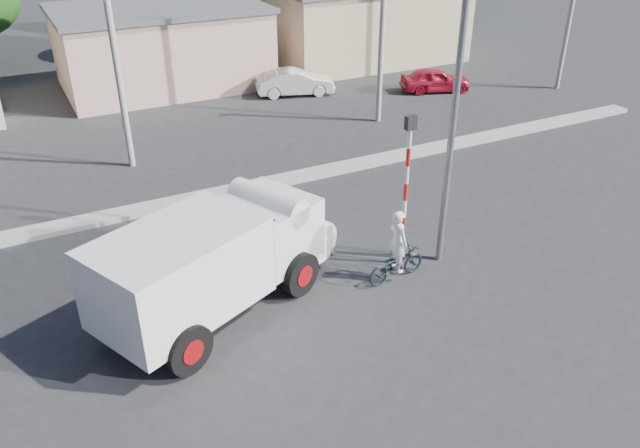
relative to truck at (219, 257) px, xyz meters
name	(u,v)px	position (x,y,z in m)	size (l,w,h in m)	color
ground_plane	(325,325)	(1.95, -1.86, -1.48)	(120.00, 120.00, 0.00)	#2A2A2D
median	(217,194)	(1.95, 6.14, -1.40)	(40.00, 0.80, 0.16)	#99968E
truck	(219,257)	(0.00, 0.00, 0.00)	(6.84, 4.76, 2.67)	black
bicycle	(396,264)	(4.58, -0.95, -1.01)	(0.63, 1.81, 0.95)	black
cyclist	(397,251)	(4.58, -0.95, -0.59)	(0.65, 0.43, 1.78)	white
car_cream	(295,82)	(9.29, 15.39, -0.84)	(1.35, 3.88, 1.28)	beige
car_red	(435,80)	(15.93, 12.65, -0.88)	(1.42, 3.53, 1.20)	#B1142A
traffic_pole	(407,180)	(5.15, -0.36, 1.11)	(0.28, 0.18, 4.36)	red
streetlight	(451,90)	(6.08, -0.66, 3.48)	(2.34, 0.22, 9.00)	slate
building_row	(144,46)	(3.05, 20.14, 0.65)	(37.80, 7.30, 4.44)	#BFB190
utility_poles	(255,43)	(5.20, 10.14, 2.59)	(35.40, 0.24, 8.00)	#99968E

